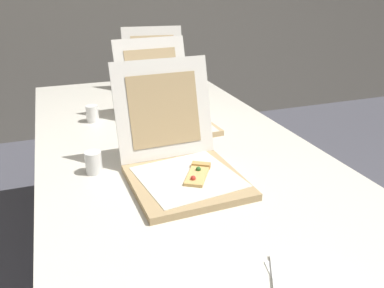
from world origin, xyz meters
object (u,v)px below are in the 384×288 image
(cup_white_far, at_px, (92,114))
(napkin_pile, at_px, (309,281))
(table, at_px, (173,154))
(pizza_box_middle, at_px, (166,114))
(pizza_box_back, at_px, (159,87))
(cup_white_near_center, at_px, (94,162))
(pizza_box_front, at_px, (182,164))

(cup_white_far, bearing_deg, napkin_pile, -75.46)
(table, distance_m, pizza_box_middle, 0.23)
(pizza_box_back, relative_size, napkin_pile, 2.49)
(pizza_box_middle, xyz_separation_m, cup_white_near_center, (-0.35, -0.35, -0.01))
(table, xyz_separation_m, pizza_box_back, (0.12, 0.64, 0.09))
(pizza_box_back, height_order, cup_white_far, pizza_box_back)
(pizza_box_front, bearing_deg, napkin_pile, -80.90)
(pizza_box_front, bearing_deg, pizza_box_middle, 77.25)
(pizza_box_back, xyz_separation_m, napkin_pile, (-0.08, -1.45, -0.05))
(table, xyz_separation_m, pizza_box_middle, (0.04, 0.21, 0.09))
(napkin_pile, bearing_deg, pizza_box_middle, 90.46)
(pizza_box_front, xyz_separation_m, pizza_box_back, (0.18, 0.92, 0.00))
(napkin_pile, bearing_deg, pizza_box_front, 100.91)
(pizza_box_middle, relative_size, napkin_pile, 2.37)
(pizza_box_middle, xyz_separation_m, napkin_pile, (0.01, -1.02, -0.05))
(cup_white_near_center, bearing_deg, cup_white_far, 83.60)
(pizza_box_front, distance_m, cup_white_near_center, 0.29)
(pizza_box_front, relative_size, pizza_box_middle, 0.96)
(pizza_box_back, height_order, cup_white_near_center, pizza_box_back)
(pizza_box_front, height_order, cup_white_near_center, pizza_box_front)
(cup_white_far, xyz_separation_m, cup_white_near_center, (-0.06, -0.50, 0.00))
(pizza_box_front, xyz_separation_m, cup_white_far, (-0.20, 0.64, -0.01))
(pizza_box_middle, relative_size, cup_white_far, 6.13)
(pizza_box_middle, bearing_deg, cup_white_far, 148.71)
(table, bearing_deg, napkin_pile, -86.79)
(pizza_box_middle, distance_m, cup_white_near_center, 0.50)
(pizza_box_front, height_order, napkin_pile, pizza_box_front)
(pizza_box_front, bearing_deg, cup_white_far, 105.65)
(table, distance_m, cup_white_near_center, 0.35)
(table, distance_m, pizza_box_front, 0.30)
(table, relative_size, cup_white_near_center, 28.87)
(pizza_box_middle, bearing_deg, napkin_pile, -93.69)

